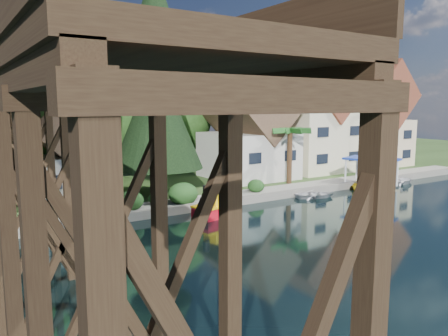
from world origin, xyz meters
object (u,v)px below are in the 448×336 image
at_px(house_right, 368,122).
at_px(shed, 66,157).
at_px(conifer, 156,87).
at_px(boat_canopy, 371,176).
at_px(palm_tree, 290,132).
at_px(flagpole, 365,130).
at_px(house_left, 248,131).
at_px(boat_white_b, 399,180).
at_px(trestle_bridge, 7,152).
at_px(tugboat, 216,206).
at_px(boat_yellow, 358,184).
at_px(house_center, 311,117).
at_px(boat_white_a, 315,193).

height_order(house_right, shed, house_right).
relative_size(conifer, boat_canopy, 3.44).
bearing_deg(palm_tree, flagpole, 2.40).
bearing_deg(house_left, boat_white_b, -36.36).
bearing_deg(shed, trestle_bridge, -118.19).
distance_m(trestle_bridge, flagpole, 35.58).
xyz_separation_m(house_right, tugboat, (-27.94, -9.99, -5.07)).
xyz_separation_m(shed, boat_canopy, (25.58, -7.62, -2.58)).
relative_size(flagpole, boat_yellow, 3.41).
bearing_deg(house_right, house_left, -180.00).
bearing_deg(palm_tree, boat_white_b, -19.68).
distance_m(flagpole, boat_white_b, 6.46).
bearing_deg(house_center, shed, -175.76).
xyz_separation_m(house_center, boat_white_b, (3.10, -9.41, -6.02)).
distance_m(house_right, boat_canopy, 14.57).
bearing_deg(boat_white_b, boat_yellow, 97.48).
distance_m(house_center, boat_white_a, 14.35).
relative_size(trestle_bridge, house_right, 3.55).
bearing_deg(house_left, house_right, 0.00).
height_order(house_right, boat_canopy, house_right).
bearing_deg(flagpole, boat_canopy, -134.03).
bearing_deg(house_left, conifer, -164.26).
distance_m(house_right, tugboat, 30.10).
height_order(house_center, palm_tree, house_center).
bearing_deg(trestle_bridge, boat_canopy, 3.19).
xyz_separation_m(conifer, boat_canopy, (18.83, -5.95, -7.87)).
bearing_deg(house_center, palm_tree, -145.06).
xyz_separation_m(boat_white_a, boat_canopy, (7.24, 0.07, 0.89)).
relative_size(shed, boat_white_a, 2.31).
bearing_deg(boat_white_b, trestle_bridge, 100.87).
bearing_deg(tugboat, house_left, 45.15).
bearing_deg(shed, house_center, 4.24).
bearing_deg(house_left, boat_white_a, -87.89).
xyz_separation_m(trestle_bridge, house_right, (41.00, 10.83, 0.43)).
bearing_deg(conifer, boat_yellow, -18.19).
relative_size(trestle_bridge, boat_white_b, 11.57).
relative_size(trestle_bridge, house_left, 4.01).
height_order(house_left, conifer, conifer).
height_order(house_right, conifer, conifer).
bearing_deg(shed, house_left, 4.77).
bearing_deg(house_right, boat_yellow, -143.22).
relative_size(house_left, boat_canopy, 2.12).
relative_size(flagpole, boat_white_b, 1.99).
xyz_separation_m(flagpole, boat_canopy, (-4.44, -4.59, -3.91)).
relative_size(house_center, boat_yellow, 6.24).
bearing_deg(shed, boat_canopy, -16.59).
distance_m(flagpole, tugboat, 23.05).
bearing_deg(trestle_bridge, conifer, 33.10).
height_order(shed, conifer, conifer).
bearing_deg(boat_white_a, house_left, 24.28).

